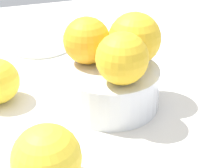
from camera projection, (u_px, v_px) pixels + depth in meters
ground_plane at (112, 110)px, 49.01cm from camera, size 110.00×110.00×2.00cm
fruit_bowl at (112, 88)px, 47.16cm from camera, size 13.35×13.35×5.69cm
orange_in_bowl_0 at (135, 39)px, 45.73cm from camera, size 7.37×7.37×7.37cm
orange_in_bowl_1 at (87, 41)px, 46.13cm from camera, size 6.64×6.64×6.64cm
orange_in_bowl_2 at (121, 59)px, 40.98cm from camera, size 6.71×6.71×6.71cm
orange_loose_0 at (47, 158)px, 33.41cm from camera, size 7.16×7.16×7.16cm
side_plate at (41, 44)px, 66.86cm from camera, size 12.96×12.96×0.80cm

